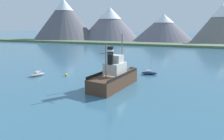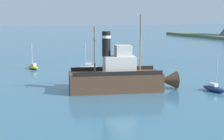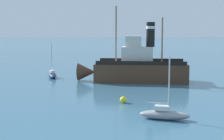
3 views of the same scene
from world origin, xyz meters
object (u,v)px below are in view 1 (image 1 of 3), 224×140
at_px(sailboat_grey, 37,74).
at_px(mooring_buoy, 66,75).
at_px(old_tugboat, 115,77).
at_px(sailboat_navy, 149,73).

xyz_separation_m(sailboat_grey, mooring_buoy, (6.24, 2.28, -0.12)).
height_order(old_tugboat, mooring_buoy, old_tugboat).
bearing_deg(old_tugboat, sailboat_navy, 66.70).
bearing_deg(sailboat_navy, old_tugboat, -113.30).
bearing_deg(sailboat_grey, old_tugboat, -3.86).
relative_size(sailboat_grey, sailboat_navy, 1.00).
bearing_deg(mooring_buoy, sailboat_grey, -159.93).
bearing_deg(old_tugboat, sailboat_grey, 176.14).
distance_m(sailboat_grey, sailboat_navy, 26.22).
height_order(sailboat_grey, mooring_buoy, sailboat_grey).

